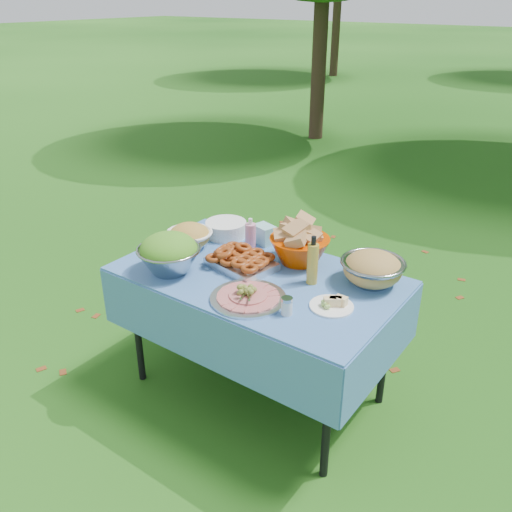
{
  "coord_description": "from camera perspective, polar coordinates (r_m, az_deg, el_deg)",
  "views": [
    {
      "loc": [
        1.46,
        -2.04,
        2.09
      ],
      "look_at": [
        -0.01,
        0.0,
        0.86
      ],
      "focal_mm": 38.0,
      "sensor_mm": 36.0,
      "label": 1
    }
  ],
  "objects": [
    {
      "name": "cheese_plate",
      "position": [
        2.56,
        7.98,
        -4.8
      ],
      "size": [
        0.21,
        0.21,
        0.06
      ],
      "primitive_type": "cylinder",
      "rotation": [
        0.0,
        0.0,
        0.01
      ],
      "color": "white",
      "rests_on": "picnic_table"
    },
    {
      "name": "oil_bottle",
      "position": [
        2.71,
        5.99,
        -0.42
      ],
      "size": [
        0.07,
        0.07,
        0.26
      ],
      "primitive_type": "cylinder",
      "rotation": [
        0.0,
        0.0,
        -0.2
      ],
      "color": "gold",
      "rests_on": "picnic_table"
    },
    {
      "name": "fried_tray",
      "position": [
        2.89,
        -1.56,
        -0.47
      ],
      "size": [
        0.38,
        0.3,
        0.08
      ],
      "primitive_type": "cube",
      "rotation": [
        0.0,
        0.0,
        -0.18
      ],
      "color": "silver",
      "rests_on": "picnic_table"
    },
    {
      "name": "wipes_box",
      "position": [
        3.17,
        0.88,
        2.29
      ],
      "size": [
        0.14,
        0.12,
        0.11
      ],
      "primitive_type": "cube",
      "rotation": [
        0.0,
        0.0,
        -0.27
      ],
      "color": "#93D9E1",
      "rests_on": "picnic_table"
    },
    {
      "name": "picnic_table",
      "position": [
        3.03,
        0.15,
        -8.3
      ],
      "size": [
        1.46,
        0.86,
        0.76
      ],
      "primitive_type": "cube",
      "color": "#80C5F6",
      "rests_on": "ground"
    },
    {
      "name": "plate_stack",
      "position": [
        3.27,
        -3.18,
        2.89
      ],
      "size": [
        0.33,
        0.33,
        0.09
      ],
      "primitive_type": "cylinder",
      "rotation": [
        0.0,
        0.0,
        -0.41
      ],
      "color": "white",
      "rests_on": "picnic_table"
    },
    {
      "name": "charcuterie_platter",
      "position": [
        2.59,
        -0.83,
        -3.78
      ],
      "size": [
        0.39,
        0.39,
        0.08
      ],
      "primitive_type": "cylinder",
      "rotation": [
        0.0,
        0.0,
        -0.05
      ],
      "color": "silver",
      "rests_on": "picnic_table"
    },
    {
      "name": "sanitizer_bottle",
      "position": [
        3.09,
        -0.58,
        2.41
      ],
      "size": [
        0.06,
        0.06,
        0.18
      ],
      "primitive_type": "cylinder",
      "rotation": [
        0.0,
        0.0,
        0.03
      ],
      "color": "pink",
      "rests_on": "picnic_table"
    },
    {
      "name": "pasta_bowl_steel",
      "position": [
        2.77,
        12.18,
        -1.26
      ],
      "size": [
        0.34,
        0.34,
        0.17
      ],
      "primitive_type": null,
      "rotation": [
        0.0,
        0.0,
        0.05
      ],
      "color": "#969B9E",
      "rests_on": "picnic_table"
    },
    {
      "name": "bread_bowl",
      "position": [
        2.93,
        4.61,
        1.31
      ],
      "size": [
        0.36,
        0.36,
        0.22
      ],
      "primitive_type": null,
      "rotation": [
        0.0,
        0.0,
        0.11
      ],
      "color": "#CA3C00",
      "rests_on": "picnic_table"
    },
    {
      "name": "ground",
      "position": [
        3.26,
        0.14,
        -13.83
      ],
      "size": [
        80.0,
        80.0,
        0.0
      ],
      "primitive_type": "plane",
      "color": "#0D370A",
      "rests_on": "ground"
    },
    {
      "name": "pasta_bowl_white",
      "position": [
        3.13,
        -7.03,
        2.13
      ],
      "size": [
        0.31,
        0.31,
        0.15
      ],
      "primitive_type": null,
      "rotation": [
        0.0,
        0.0,
        0.23
      ],
      "color": "white",
      "rests_on": "picnic_table"
    },
    {
      "name": "shaker",
      "position": [
        2.48,
        3.26,
        -5.28
      ],
      "size": [
        0.07,
        0.07,
        0.09
      ],
      "primitive_type": "cylinder",
      "rotation": [
        0.0,
        0.0,
        -0.34
      ],
      "color": "silver",
      "rests_on": "picnic_table"
    },
    {
      "name": "salad_bowl",
      "position": [
        2.85,
        -9.16,
        0.3
      ],
      "size": [
        0.39,
        0.39,
        0.22
      ],
      "primitive_type": null,
      "rotation": [
        0.0,
        0.0,
        0.2
      ],
      "color": "#969B9E",
      "rests_on": "picnic_table"
    }
  ]
}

